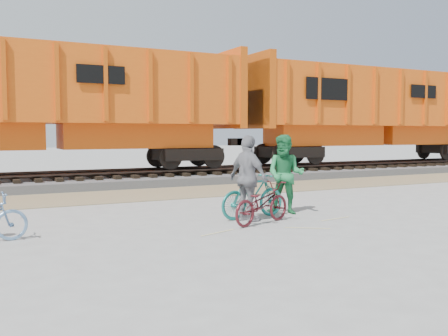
{
  "coord_description": "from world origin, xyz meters",
  "views": [
    {
      "loc": [
        -5.16,
        -9.25,
        1.9
      ],
      "look_at": [
        0.29,
        1.5,
        1.06
      ],
      "focal_mm": 40.0,
      "sensor_mm": 36.0,
      "label": 1
    }
  ],
  "objects": [
    {
      "name": "ground",
      "position": [
        0.0,
        0.0,
        0.0
      ],
      "size": [
        120.0,
        120.0,
        0.0
      ],
      "primitive_type": "plane",
      "color": "#9E9E99",
      "rests_on": "ground"
    },
    {
      "name": "gravel_strip",
      "position": [
        0.0,
        5.5,
        0.01
      ],
      "size": [
        120.0,
        3.0,
        0.02
      ],
      "primitive_type": "cube",
      "color": "#8C7657",
      "rests_on": "ground"
    },
    {
      "name": "ballast_bed",
      "position": [
        0.0,
        9.0,
        0.15
      ],
      "size": [
        120.0,
        4.0,
        0.3
      ],
      "primitive_type": "cube",
      "color": "slate",
      "rests_on": "ground"
    },
    {
      "name": "track",
      "position": [
        0.0,
        9.0,
        0.47
      ],
      "size": [
        120.0,
        2.6,
        0.24
      ],
      "color": "black",
      "rests_on": "ballast_bed"
    },
    {
      "name": "hopper_car_center",
      "position": [
        -2.66,
        9.0,
        3.01
      ],
      "size": [
        14.0,
        3.13,
        4.65
      ],
      "color": "black",
      "rests_on": "track"
    },
    {
      "name": "hopper_car_right",
      "position": [
        12.34,
        9.0,
        3.01
      ],
      "size": [
        14.0,
        3.13,
        4.65
      ],
      "color": "black",
      "rests_on": "track"
    },
    {
      "name": "bicycle_teal",
      "position": [
        0.42,
        0.32,
        0.51
      ],
      "size": [
        1.74,
        0.69,
        1.02
      ],
      "primitive_type": "imported",
      "rotation": [
        0.0,
        0.0,
        1.7
      ],
      "color": "#18786F",
      "rests_on": "ground"
    },
    {
      "name": "bicycle_maroon",
      "position": [
        0.24,
        -0.36,
        0.44
      ],
      "size": [
        1.77,
        1.11,
        0.88
      ],
      "primitive_type": "imported",
      "rotation": [
        0.0,
        0.0,
        1.92
      ],
      "color": "#50171D",
      "rests_on": "ground"
    },
    {
      "name": "person_man",
      "position": [
        1.42,
        0.52,
        0.93
      ],
      "size": [
        1.14,
        1.15,
        1.87
      ],
      "primitive_type": "imported",
      "rotation": [
        0.0,
        0.0,
        -0.81
      ],
      "color": "#237E44",
      "rests_on": "ground"
    },
    {
      "name": "person_woman",
      "position": [
        0.14,
        0.04,
        0.93
      ],
      "size": [
        0.68,
        1.16,
        1.86
      ],
      "primitive_type": "imported",
      "rotation": [
        0.0,
        0.0,
        1.79
      ],
      "color": "gray",
      "rests_on": "ground"
    }
  ]
}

